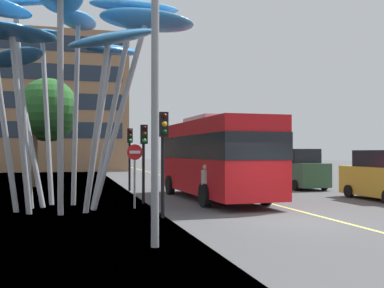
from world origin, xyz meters
name	(u,v)px	position (x,y,z in m)	size (l,w,h in m)	color
ground	(267,223)	(-0.72, 0.00, -0.05)	(120.00, 240.00, 0.10)	#4C4C4F
red_bus	(214,154)	(-0.39, 6.65, 2.05)	(3.11, 9.81, 3.75)	red
leaf_sculpture	(69,37)	(-6.73, 4.57, 6.49)	(9.17, 9.61, 8.51)	#9EA0A5
traffic_light_kerb_near	(163,141)	(-3.73, 1.44, 2.51)	(0.28, 0.42, 3.45)	black
traffic_light_kerb_far	(144,146)	(-3.70, 5.77, 2.39)	(0.28, 0.42, 3.29)	black
traffic_light_island_mid	(130,146)	(-3.50, 12.25, 2.51)	(0.28, 0.42, 3.46)	black
car_parked_far	(298,170)	(6.35, 11.44, 1.09)	(2.00, 4.40, 2.33)	#2D5138
street_lamp	(167,5)	(-4.51, -2.92, 5.54)	(1.41, 0.44, 8.92)	gray
tree_pavement_near	(47,110)	(-8.12, 16.82, 4.80)	(3.62, 4.37, 6.74)	brown
pedestrian	(206,186)	(-1.57, 3.92, 0.84)	(0.34, 0.34, 1.67)	#2D3342
no_entry_sign	(135,166)	(-4.28, 4.31, 1.64)	(0.60, 0.12, 2.45)	gray
backdrop_building	(13,103)	(-13.17, 43.04, 7.80)	(25.42, 10.35, 15.59)	#936B4C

